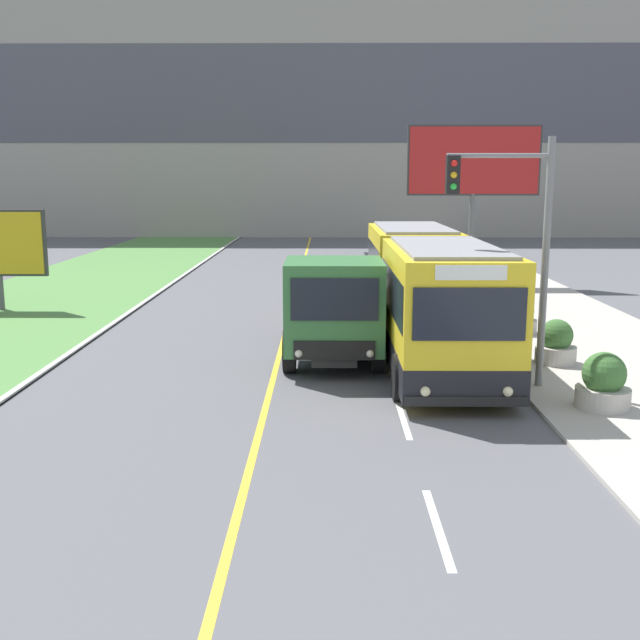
{
  "coord_description": "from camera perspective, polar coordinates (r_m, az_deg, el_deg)",
  "views": [
    {
      "loc": [
        1.23,
        -1.59,
        4.63
      ],
      "look_at": [
        1.1,
        15.39,
        1.4
      ],
      "focal_mm": 42.0,
      "sensor_mm": 36.0,
      "label": 1
    }
  ],
  "objects": [
    {
      "name": "car_distant",
      "position": [
        31.62,
        4.86,
        3.57
      ],
      "size": [
        1.8,
        4.3,
        1.45
      ],
      "color": "black",
      "rests_on": "ground_plane"
    },
    {
      "name": "traffic_light_mast",
      "position": [
        16.69,
        14.67,
        6.59
      ],
      "size": [
        2.28,
        0.32,
        5.5
      ],
      "color": "slate",
      "rests_on": "ground_plane"
    },
    {
      "name": "planter_round_third",
      "position": [
        23.03,
        15.02,
        0.18
      ],
      "size": [
        0.98,
        0.98,
        1.07
      ],
      "color": "#B7B2A8",
      "rests_on": "sidewalk_right"
    },
    {
      "name": "dump_truck",
      "position": [
        18.83,
        1.04,
        0.74
      ],
      "size": [
        2.44,
        6.22,
        2.69
      ],
      "color": "black",
      "rests_on": "ground_plane"
    },
    {
      "name": "planter_round_near",
      "position": [
        16.09,
        20.79,
        -4.56
      ],
      "size": [
        1.08,
        1.08,
        1.14
      ],
      "color": "#B7B2A8",
      "rests_on": "sidewalk_right"
    },
    {
      "name": "planter_round_second",
      "position": [
        19.53,
        17.54,
        -1.76
      ],
      "size": [
        1.01,
        1.01,
        1.11
      ],
      "color": "#B7B2A8",
      "rests_on": "sidewalk_right"
    },
    {
      "name": "city_bus",
      "position": [
        20.63,
        8.05,
        2.21
      ],
      "size": [
        2.61,
        12.66,
        3.14
      ],
      "color": "yellow",
      "rests_on": "ground_plane"
    },
    {
      "name": "apartment_block_background",
      "position": [
        63.45,
        -0.69,
        16.02
      ],
      "size": [
        80.0,
        8.04,
        20.86
      ],
      "color": "gray",
      "rests_on": "ground_plane"
    },
    {
      "name": "billboard_large",
      "position": [
        33.44,
        11.63,
        11.49
      ],
      "size": [
        5.71,
        0.24,
        6.86
      ],
      "color": "#59595B",
      "rests_on": "ground_plane"
    }
  ]
}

